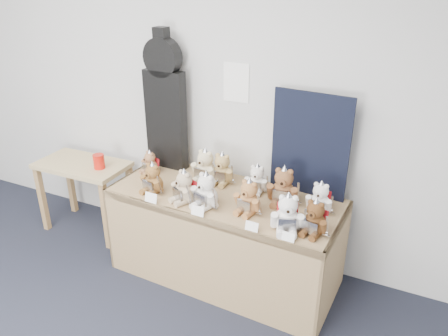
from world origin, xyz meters
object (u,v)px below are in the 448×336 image
at_px(teddy_back_centre_left, 222,170).
at_px(teddy_back_centre_right, 257,180).
at_px(teddy_front_far_right, 287,215).
at_px(teddy_back_far_left, 150,163).
at_px(display_table, 220,218).
at_px(teddy_back_right, 283,188).
at_px(teddy_front_centre, 206,192).
at_px(red_cup, 99,161).
at_px(teddy_back_left, 205,167).
at_px(guitar_case, 165,102).
at_px(teddy_front_far_left, 153,179).
at_px(teddy_back_end, 320,199).
at_px(teddy_front_end, 314,219).
at_px(teddy_front_left, 184,188).
at_px(teddy_front_right, 249,198).
at_px(side_table, 84,175).

bearing_deg(teddy_back_centre_left, teddy_back_centre_right, -4.88).
height_order(teddy_front_far_right, teddy_back_far_left, teddy_front_far_right).
height_order(display_table, teddy_back_far_left, teddy_back_far_left).
bearing_deg(teddy_back_right, teddy_front_centre, -154.81).
bearing_deg(teddy_front_centre, red_cup, -176.83).
bearing_deg(teddy_back_left, guitar_case, 173.17).
xyz_separation_m(teddy_front_far_left, teddy_back_right, (0.94, 0.26, 0.02)).
bearing_deg(teddy_back_end, teddy_back_far_left, -178.50).
bearing_deg(teddy_front_centre, teddy_back_centre_left, 114.72).
xyz_separation_m(teddy_front_end, teddy_back_far_left, (-1.45, 0.30, -0.02)).
height_order(teddy_front_far_right, teddy_back_centre_left, teddy_front_far_right).
bearing_deg(teddy_front_far_left, teddy_front_end, 10.20).
relative_size(teddy_back_centre_left, teddy_back_centre_right, 1.15).
bearing_deg(teddy_back_left, teddy_front_far_left, -118.73).
distance_m(teddy_front_far_right, teddy_back_left, 0.91).
distance_m(teddy_front_centre, teddy_back_left, 0.41).
bearing_deg(teddy_front_left, teddy_front_far_right, 22.51).
height_order(teddy_front_left, teddy_back_centre_left, teddy_back_centre_left).
bearing_deg(teddy_back_right, guitar_case, 163.94).
xyz_separation_m(teddy_front_left, teddy_back_centre_left, (0.11, 0.39, 0.00)).
bearing_deg(red_cup, teddy_front_far_right, -9.75).
xyz_separation_m(teddy_front_far_left, teddy_back_centre_right, (0.70, 0.35, -0.01)).
distance_m(teddy_front_end, teddy_back_centre_right, 0.66).
bearing_deg(display_table, teddy_back_centre_right, 52.61).
relative_size(guitar_case, teddy_back_right, 3.66).
height_order(teddy_front_far_left, teddy_front_right, teddy_front_right).
bearing_deg(side_table, teddy_back_end, -1.32).
xyz_separation_m(display_table, teddy_back_end, (0.70, 0.14, 0.26)).
relative_size(red_cup, teddy_back_centre_right, 0.53).
bearing_deg(teddy_back_right, teddy_front_far_right, -72.57).
distance_m(side_table, teddy_back_left, 1.25).
relative_size(teddy_front_far_left, teddy_front_right, 0.95).
bearing_deg(teddy_front_far_left, teddy_front_right, 13.98).
height_order(display_table, teddy_front_far_right, teddy_front_far_right).
relative_size(display_table, teddy_back_centre_left, 6.29).
bearing_deg(teddy_back_centre_right, teddy_front_left, -143.02).
distance_m(teddy_front_centre, teddy_front_end, 0.78).
bearing_deg(teddy_back_centre_right, teddy_back_far_left, 179.81).
height_order(display_table, teddy_back_end, teddy_back_end).
height_order(teddy_front_end, teddy_back_centre_right, teddy_front_end).
xyz_separation_m(side_table, teddy_front_far_right, (2.02, -0.33, 0.29)).
distance_m(teddy_front_left, teddy_back_end, 0.96).
distance_m(teddy_front_far_left, teddy_back_left, 0.43).
relative_size(teddy_front_right, teddy_back_centre_left, 0.98).
xyz_separation_m(display_table, teddy_back_far_left, (-0.72, 0.16, 0.24)).
xyz_separation_m(guitar_case, teddy_front_right, (0.92, -0.43, -0.45)).
relative_size(teddy_front_centre, teddy_front_far_right, 0.99).
xyz_separation_m(guitar_case, teddy_front_far_left, (0.15, -0.46, -0.45)).
bearing_deg(teddy_back_centre_right, teddy_back_left, 176.46).
bearing_deg(display_table, teddy_front_left, -146.06).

